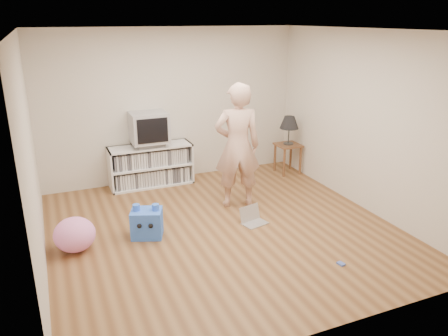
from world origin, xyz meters
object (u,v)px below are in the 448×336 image
table_lamp (289,123)px  laptop (252,218)px  dvd_deck (150,144)px  plush_blue (147,223)px  person (237,146)px  side_table (288,151)px  crt_tv (149,127)px  plush_pink (75,235)px  media_unit (151,165)px

table_lamp → laptop: size_ratio=1.31×
dvd_deck → plush_blue: size_ratio=0.94×
dvd_deck → laptop: 2.31m
table_lamp → laptop: 2.40m
table_lamp → person: person is taller
side_table → table_lamp: 0.53m
person → laptop: bearing=99.6°
crt_tv → plush_pink: size_ratio=1.19×
dvd_deck → crt_tv: crt_tv is taller
media_unit → person: person is taller
side_table → person: (-1.47, -0.98, 0.52)m
crt_tv → side_table: crt_tv is taller
table_lamp → dvd_deck: bearing=171.5°
dvd_deck → laptop: size_ratio=1.15×
side_table → table_lamp: size_ratio=1.07×
laptop → media_unit: bearing=101.1°
table_lamp → plush_pink: (-3.88, -1.46, -0.73)m
crt_tv → laptop: size_ratio=1.53×
dvd_deck → side_table: dvd_deck is taller
laptop → plush_blue: bearing=159.1°
crt_tv → table_lamp: (2.47, -0.37, -0.08)m
crt_tv → plush_blue: 2.06m
media_unit → laptop: (0.94, -2.01, -0.29)m
media_unit → laptop: bearing=-64.9°
dvd_deck → table_lamp: (2.47, -0.37, 0.21)m
laptop → plush_blue: plush_blue is taller
laptop → plush_blue: (-1.45, 0.18, 0.13)m
dvd_deck → person: (1.00, -1.35, 0.21)m
dvd_deck → person: person is taller
dvd_deck → plush_pink: 2.37m
crt_tv → person: size_ratio=0.32×
crt_tv → plush_pink: bearing=-127.8°
media_unit → dvd_deck: 0.39m
crt_tv → table_lamp: 2.50m
person → plush_blue: 1.75m
dvd_deck → plush_blue: dvd_deck is taller
side_table → table_lamp: (0.00, 0.00, 0.53)m
media_unit → dvd_deck: (-0.00, -0.02, 0.39)m
side_table → plush_pink: 4.16m
laptop → dvd_deck: bearing=101.3°
person → plush_pink: bearing=25.9°
media_unit → side_table: bearing=-8.9°
media_unit → table_lamp: bearing=-8.9°
crt_tv → dvd_deck: bearing=90.0°
side_table → laptop: (-1.53, -1.62, -0.35)m
dvd_deck → side_table: bearing=-8.5°
media_unit → plush_pink: 2.33m
side_table → plush_blue: size_ratio=1.15×
laptop → plush_pink: bearing=162.0°
dvd_deck → person: 1.69m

